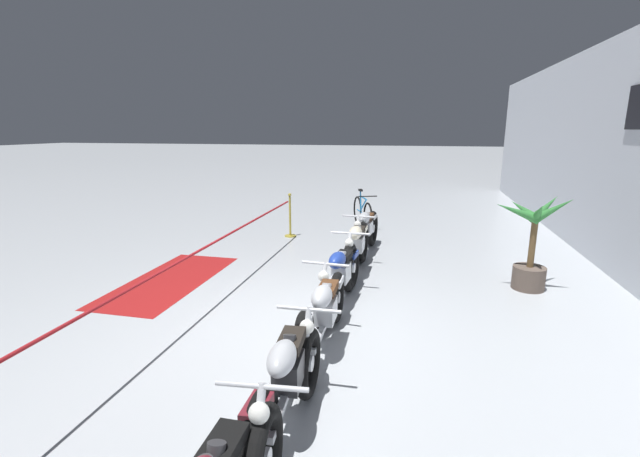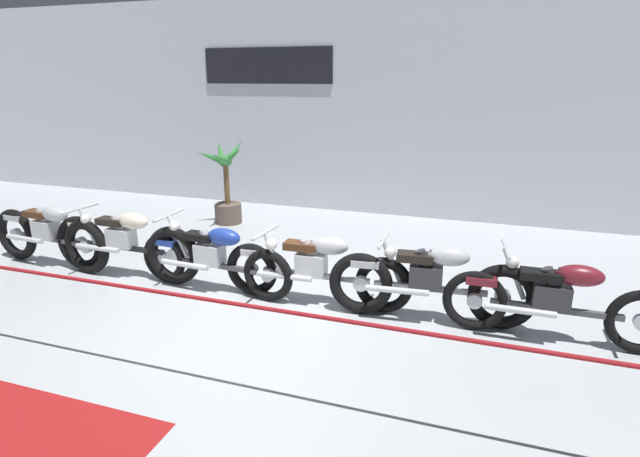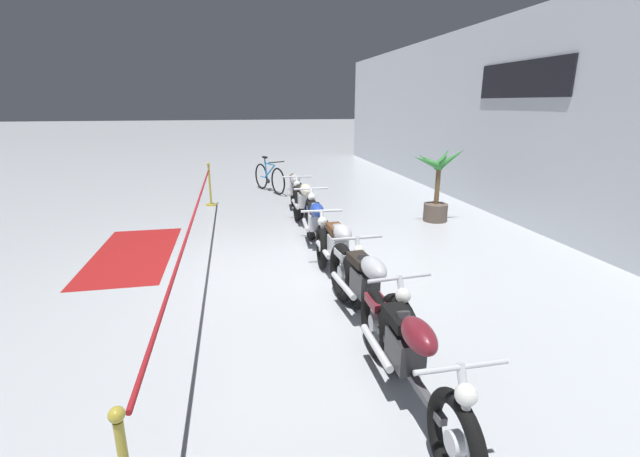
{
  "view_description": "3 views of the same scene",
  "coord_description": "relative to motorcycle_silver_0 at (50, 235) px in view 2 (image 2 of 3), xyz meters",
  "views": [
    {
      "loc": [
        5.11,
        1.61,
        2.56
      ],
      "look_at": [
        -1.43,
        0.12,
        0.98
      ],
      "focal_mm": 24.0,
      "sensor_mm": 36.0,
      "label": 1
    },
    {
      "loc": [
        2.52,
        -4.65,
        2.67
      ],
      "look_at": [
        0.59,
        1.08,
        0.83
      ],
      "focal_mm": 28.0,
      "sensor_mm": 36.0,
      "label": 2
    },
    {
      "loc": [
        6.15,
        -0.71,
        2.44
      ],
      "look_at": [
        -0.3,
        0.58,
        0.5
      ],
      "focal_mm": 24.0,
      "sensor_mm": 36.0,
      "label": 3
    }
  ],
  "objects": [
    {
      "name": "motorcycle_cream_1",
      "position": [
        1.32,
        0.01,
        0.01
      ],
      "size": [
        2.34,
        0.62,
        0.98
      ],
      "color": "black",
      "rests_on": "ground"
    },
    {
      "name": "motorcycle_silver_3",
      "position": [
        4.08,
        0.03,
        -0.02
      ],
      "size": [
        2.37,
        0.62,
        0.92
      ],
      "color": "black",
      "rests_on": "ground"
    },
    {
      "name": "potted_palm_left_of_row",
      "position": [
        1.34,
        2.83,
        0.21
      ],
      "size": [
        0.87,
        1.15,
        1.6
      ],
      "color": "brown",
      "rests_on": "ground"
    },
    {
      "name": "motorcycle_maroon_5",
      "position": [
        6.74,
        -0.05,
        -0.01
      ],
      "size": [
        2.28,
        0.62,
        0.92
      ],
      "color": "black",
      "rests_on": "ground"
    },
    {
      "name": "ground_plane",
      "position": [
        3.4,
        -0.62,
        -0.47
      ],
      "size": [
        120.0,
        120.0,
        0.0
      ],
      "primitive_type": "plane",
      "color": "#B2B7BC"
    },
    {
      "name": "stanchion_far_left",
      "position": [
        1.95,
        -1.95,
        0.25
      ],
      "size": [
        8.77,
        0.28,
        1.05
      ],
      "color": "gold",
      "rests_on": "ground"
    },
    {
      "name": "back_wall",
      "position": [
        3.39,
        4.5,
        1.63
      ],
      "size": [
        28.0,
        0.29,
        4.2
      ],
      "color": "silver",
      "rests_on": "ground"
    },
    {
      "name": "motorcycle_blue_2",
      "position": [
        2.72,
        -0.04,
        -0.02
      ],
      "size": [
        2.25,
        0.62,
        0.91
      ],
      "color": "black",
      "rests_on": "ground"
    },
    {
      "name": "motorcycle_silver_4",
      "position": [
        5.45,
        0.01,
        -0.01
      ],
      "size": [
        2.31,
        0.62,
        0.95
      ],
      "color": "black",
      "rests_on": "ground"
    },
    {
      "name": "motorcycle_silver_0",
      "position": [
        0.0,
        0.0,
        0.0
      ],
      "size": [
        2.22,
        0.62,
        0.97
      ],
      "color": "black",
      "rests_on": "ground"
    }
  ]
}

